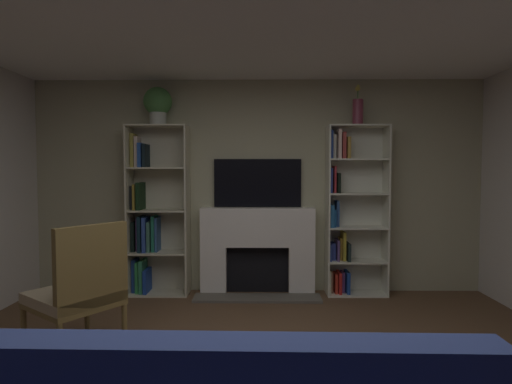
% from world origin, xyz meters
% --- Properties ---
extents(wall_back_accent, '(5.53, 0.06, 2.57)m').
position_xyz_m(wall_back_accent, '(0.00, 2.67, 1.28)').
color(wall_back_accent, tan).
rests_on(wall_back_accent, ground_plane).
extents(fireplace, '(1.46, 0.52, 1.03)m').
position_xyz_m(fireplace, '(0.00, 2.53, 0.54)').
color(fireplace, white).
rests_on(fireplace, ground_plane).
extents(tv, '(1.05, 0.06, 0.58)m').
position_xyz_m(tv, '(0.00, 2.61, 1.32)').
color(tv, black).
rests_on(tv, fireplace).
extents(bookshelf_left, '(0.70, 0.33, 2.00)m').
position_xyz_m(bookshelf_left, '(-1.26, 2.52, 0.93)').
color(bookshelf_left, beige).
rests_on(bookshelf_left, ground_plane).
extents(bookshelf_right, '(0.70, 0.30, 2.00)m').
position_xyz_m(bookshelf_right, '(1.09, 2.53, 0.98)').
color(bookshelf_right, silver).
rests_on(bookshelf_right, ground_plane).
extents(potted_plant, '(0.33, 0.33, 0.45)m').
position_xyz_m(potted_plant, '(-1.17, 2.49, 2.26)').
color(potted_plant, beige).
rests_on(potted_plant, bookshelf_left).
extents(vase_with_flowers, '(0.12, 0.12, 0.47)m').
position_xyz_m(vase_with_flowers, '(1.17, 2.49, 2.17)').
color(vase_with_flowers, '#873549').
rests_on(vase_with_flowers, bookshelf_right).
extents(armchair, '(0.82, 0.82, 1.06)m').
position_xyz_m(armchair, '(-1.37, 0.78, 0.54)').
color(armchair, brown).
rests_on(armchair, ground_plane).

